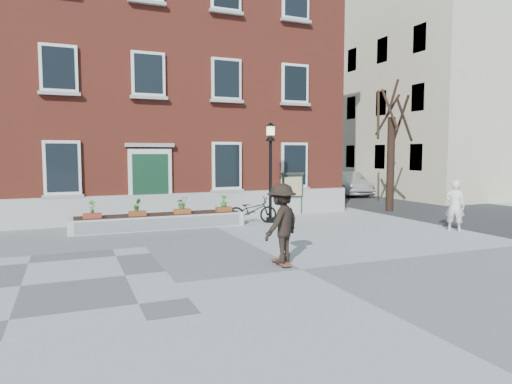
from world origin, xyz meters
name	(u,v)px	position (x,y,z in m)	size (l,w,h in m)	color
ground	(301,269)	(0.00, 0.00, 0.00)	(100.00, 100.00, 0.00)	#9C9C9F
checker_patch	(21,286)	(-6.00, 1.00, 0.01)	(6.00, 6.00, 0.01)	#59595B
bicycle	(252,210)	(1.58, 6.99, 0.51)	(0.68, 1.95, 1.03)	black
parked_car	(347,183)	(11.65, 15.50, 0.77)	(1.64, 4.70, 1.55)	#B4B7B9
bystander	(455,206)	(7.43, 2.58, 0.90)	(0.66, 0.43, 1.81)	silver
brick_building	(131,80)	(-2.00, 13.98, 6.30)	(18.40, 10.85, 12.60)	maroon
planter_assembly	(159,220)	(-1.99, 7.18, 0.31)	(6.20, 1.12, 1.15)	silver
bare_tree	(391,152)	(9.01, 8.01, 2.79)	(1.83, 1.83, 6.16)	black
side_street	(387,97)	(17.99, 19.78, 7.02)	(15.20, 36.00, 14.50)	#363638
lamp_post	(270,158)	(2.33, 6.94, 2.54)	(0.40, 0.40, 3.93)	black
notice_board	(293,186)	(4.26, 8.77, 1.26)	(1.10, 0.16, 1.87)	#183024
skateboarder	(282,223)	(-0.25, 0.57, 1.04)	(1.44, 1.28, 2.01)	brown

